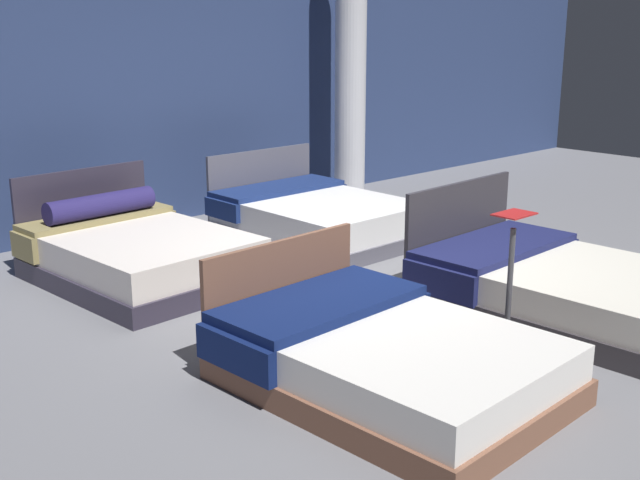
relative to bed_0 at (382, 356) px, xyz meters
name	(u,v)px	position (x,y,z in m)	size (l,w,h in m)	color
ground_plane	(336,297)	(1.04, 1.50, -0.23)	(18.00, 18.00, 0.02)	slate
showroom_back_wall	(129,74)	(1.04, 4.85, 1.53)	(18.00, 0.06, 3.50)	navy
bed_0	(382,356)	(0.00, 0.00, 0.00)	(1.62, 2.15, 0.81)	brown
bed_1	(552,284)	(2.10, 0.04, 0.00)	(1.66, 2.14, 0.94)	#343034
bed_2	(137,254)	(0.00, 3.07, 0.03)	(1.64, 2.08, 0.93)	#2D2837
bed_3	(315,218)	(2.17, 3.01, 0.02)	(1.64, 2.04, 0.88)	#52515C
price_sign	(509,302)	(1.04, -0.24, 0.18)	(0.28, 0.24, 1.04)	#3F3F44
support_pillar	(351,67)	(3.82, 4.16, 1.53)	(0.40, 0.40, 3.50)	silver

